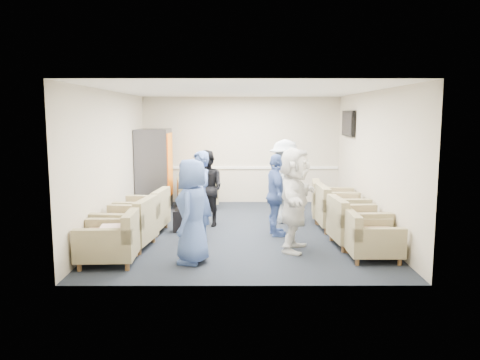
{
  "coord_description": "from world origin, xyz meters",
  "views": [
    {
      "loc": [
        -0.06,
        -8.95,
        2.26
      ],
      "look_at": [
        -0.04,
        0.2,
        0.97
      ],
      "focal_mm": 35.0,
      "sensor_mm": 36.0,
      "label": 1
    }
  ],
  "objects_px": {
    "armchair_right_near": "(370,239)",
    "armchair_right_midfar": "(338,211)",
    "vending_machine": "(154,169)",
    "person_front_right": "(295,200)",
    "armchair_right_far": "(331,204)",
    "person_mid_left": "(200,196)",
    "armchair_right_midnear": "(355,226)",
    "person_back_left": "(207,188)",
    "person_mid_right": "(276,195)",
    "armchair_left_near": "(112,242)",
    "person_back_right": "(285,181)",
    "armchair_left_mid": "(129,227)",
    "person_front_left": "(192,211)",
    "armchair_corner": "(197,192)",
    "armchair_left_far": "(146,214)"
  },
  "relations": [
    {
      "from": "armchair_left_mid",
      "to": "person_front_right",
      "type": "relative_size",
      "value": 0.59
    },
    {
      "from": "vending_machine",
      "to": "person_mid_left",
      "type": "bearing_deg",
      "value": -64.92
    },
    {
      "from": "armchair_right_near",
      "to": "armchair_right_midfar",
      "type": "distance_m",
      "value": 1.91
    },
    {
      "from": "armchair_left_far",
      "to": "person_mid_left",
      "type": "height_order",
      "value": "person_mid_left"
    },
    {
      "from": "armchair_right_near",
      "to": "armchair_right_far",
      "type": "height_order",
      "value": "armchair_right_far"
    },
    {
      "from": "person_back_left",
      "to": "person_mid_right",
      "type": "relative_size",
      "value": 1.01
    },
    {
      "from": "armchair_left_far",
      "to": "armchair_right_midnear",
      "type": "relative_size",
      "value": 1.01
    },
    {
      "from": "person_front_right",
      "to": "armchair_right_midnear",
      "type": "bearing_deg",
      "value": -60.09
    },
    {
      "from": "armchair_left_mid",
      "to": "armchair_corner",
      "type": "distance_m",
      "value": 3.56
    },
    {
      "from": "armchair_left_near",
      "to": "person_mid_right",
      "type": "height_order",
      "value": "person_mid_right"
    },
    {
      "from": "armchair_right_far",
      "to": "vending_machine",
      "type": "height_order",
      "value": "vending_machine"
    },
    {
      "from": "armchair_right_midfar",
      "to": "person_back_right",
      "type": "bearing_deg",
      "value": 58.05
    },
    {
      "from": "vending_machine",
      "to": "person_front_left",
      "type": "distance_m",
      "value": 4.39
    },
    {
      "from": "armchair_right_midfar",
      "to": "person_front_left",
      "type": "distance_m",
      "value": 3.41
    },
    {
      "from": "vending_machine",
      "to": "person_back_left",
      "type": "distance_m",
      "value": 2.27
    },
    {
      "from": "armchair_left_far",
      "to": "armchair_right_midnear",
      "type": "bearing_deg",
      "value": 81.78
    },
    {
      "from": "armchair_right_midfar",
      "to": "person_mid_left",
      "type": "xyz_separation_m",
      "value": [
        -2.66,
        -0.74,
        0.44
      ]
    },
    {
      "from": "armchair_right_near",
      "to": "armchair_right_midfar",
      "type": "xyz_separation_m",
      "value": [
        -0.09,
        1.91,
        0.05
      ]
    },
    {
      "from": "armchair_right_midnear",
      "to": "person_front_right",
      "type": "relative_size",
      "value": 0.56
    },
    {
      "from": "armchair_right_near",
      "to": "armchair_left_near",
      "type": "bearing_deg",
      "value": 93.2
    },
    {
      "from": "armchair_left_mid",
      "to": "armchair_right_midfar",
      "type": "xyz_separation_m",
      "value": [
        3.83,
        1.27,
        0.01
      ]
    },
    {
      "from": "armchair_right_far",
      "to": "person_mid_right",
      "type": "xyz_separation_m",
      "value": [
        -1.27,
        -1.22,
        0.4
      ]
    },
    {
      "from": "armchair_left_mid",
      "to": "person_back_left",
      "type": "relative_size",
      "value": 0.66
    },
    {
      "from": "person_front_left",
      "to": "armchair_right_midnear",
      "type": "bearing_deg",
      "value": 118.2
    },
    {
      "from": "armchair_left_mid",
      "to": "person_front_right",
      "type": "xyz_separation_m",
      "value": [
        2.79,
        -0.17,
        0.5
      ]
    },
    {
      "from": "person_back_right",
      "to": "person_front_right",
      "type": "bearing_deg",
      "value": 178.86
    },
    {
      "from": "vending_machine",
      "to": "person_mid_right",
      "type": "relative_size",
      "value": 1.25
    },
    {
      "from": "person_back_left",
      "to": "person_front_right",
      "type": "distance_m",
      "value": 2.36
    },
    {
      "from": "armchair_left_mid",
      "to": "armchair_right_midnear",
      "type": "bearing_deg",
      "value": 99.11
    },
    {
      "from": "armchair_right_near",
      "to": "armchair_right_midnear",
      "type": "height_order",
      "value": "armchair_right_midnear"
    },
    {
      "from": "armchair_left_mid",
      "to": "person_mid_right",
      "type": "xyz_separation_m",
      "value": [
        2.56,
        0.8,
        0.41
      ]
    },
    {
      "from": "armchair_right_midnear",
      "to": "armchair_right_far",
      "type": "height_order",
      "value": "armchair_right_far"
    },
    {
      "from": "vending_machine",
      "to": "person_front_right",
      "type": "height_order",
      "value": "vending_machine"
    },
    {
      "from": "armchair_right_near",
      "to": "person_mid_left",
      "type": "xyz_separation_m",
      "value": [
        -2.75,
        1.17,
        0.49
      ]
    },
    {
      "from": "armchair_corner",
      "to": "armchair_left_far",
      "type": "bearing_deg",
      "value": 62.03
    },
    {
      "from": "armchair_right_far",
      "to": "person_mid_left",
      "type": "height_order",
      "value": "person_mid_left"
    },
    {
      "from": "armchair_right_midfar",
      "to": "person_front_right",
      "type": "height_order",
      "value": "person_front_right"
    },
    {
      "from": "person_back_left",
      "to": "person_front_right",
      "type": "relative_size",
      "value": 0.9
    },
    {
      "from": "person_front_left",
      "to": "person_back_right",
      "type": "height_order",
      "value": "person_back_right"
    },
    {
      "from": "person_mid_right",
      "to": "armchair_left_far",
      "type": "bearing_deg",
      "value": 77.25
    },
    {
      "from": "armchair_left_near",
      "to": "armchair_right_near",
      "type": "xyz_separation_m",
      "value": [
        3.98,
        0.21,
        -0.02
      ]
    },
    {
      "from": "person_front_right",
      "to": "person_back_right",
      "type": "bearing_deg",
      "value": 14.73
    },
    {
      "from": "armchair_left_mid",
      "to": "person_mid_right",
      "type": "distance_m",
      "value": 2.71
    },
    {
      "from": "armchair_right_midnear",
      "to": "person_front_left",
      "type": "distance_m",
      "value": 2.89
    },
    {
      "from": "armchair_left_near",
      "to": "person_mid_right",
      "type": "xyz_separation_m",
      "value": [
        2.61,
        1.65,
        0.43
      ]
    },
    {
      "from": "person_back_right",
      "to": "person_front_right",
      "type": "relative_size",
      "value": 1.01
    },
    {
      "from": "armchair_right_midfar",
      "to": "person_front_right",
      "type": "distance_m",
      "value": 1.85
    },
    {
      "from": "person_back_left",
      "to": "person_mid_right",
      "type": "bearing_deg",
      "value": 10.65
    },
    {
      "from": "armchair_left_near",
      "to": "person_mid_right",
      "type": "distance_m",
      "value": 3.12
    },
    {
      "from": "armchair_corner",
      "to": "person_back_right",
      "type": "height_order",
      "value": "person_back_right"
    }
  ]
}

